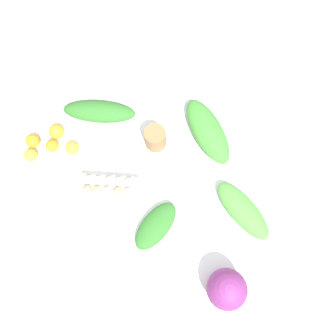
# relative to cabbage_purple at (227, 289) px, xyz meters

# --- Properties ---
(ground_plane) EXTENTS (8.00, 8.00, 0.00)m
(ground_plane) POSITION_rel_cabbage_purple_xyz_m (-0.56, 0.30, -0.81)
(ground_plane) COLOR #B2A899
(dining_table) EXTENTS (1.43, 1.04, 0.72)m
(dining_table) POSITION_rel_cabbage_purple_xyz_m (-0.56, 0.30, -0.17)
(dining_table) COLOR silver
(dining_table) RESTS_ON ground_plane
(cabbage_purple) EXTENTS (0.18, 0.18, 0.18)m
(cabbage_purple) POSITION_rel_cabbage_purple_xyz_m (0.00, 0.00, 0.00)
(cabbage_purple) COLOR #7A2D75
(cabbage_purple) RESTS_ON dining_table
(egg_carton) EXTENTS (0.30, 0.26, 0.09)m
(egg_carton) POSITION_rel_cabbage_purple_xyz_m (-0.72, 0.03, -0.05)
(egg_carton) COLOR #B7B7B2
(egg_carton) RESTS_ON dining_table
(paper_bag) EXTENTS (0.11, 0.11, 0.13)m
(paper_bag) POSITION_rel_cabbage_purple_xyz_m (-0.71, 0.37, -0.03)
(paper_bag) COLOR olive
(paper_bag) RESTS_ON dining_table
(greens_bunch_chard) EXTENTS (0.39, 0.32, 0.09)m
(greens_bunch_chard) POSITION_rel_cabbage_purple_xyz_m (-1.05, 0.31, -0.05)
(greens_bunch_chard) COLOR #2D6B28
(greens_bunch_chard) RESTS_ON dining_table
(greens_bunch_kale) EXTENTS (0.14, 0.27, 0.06)m
(greens_bunch_kale) POSITION_rel_cabbage_purple_xyz_m (-0.42, 0.03, -0.06)
(greens_bunch_kale) COLOR #2D6B28
(greens_bunch_kale) RESTS_ON dining_table
(greens_bunch_dandelion) EXTENTS (0.36, 0.21, 0.08)m
(greens_bunch_dandelion) POSITION_rel_cabbage_purple_xyz_m (-0.14, 0.35, -0.05)
(greens_bunch_dandelion) COLOR #4C933D
(greens_bunch_dandelion) RESTS_ON dining_table
(greens_bunch_beet_tops) EXTENTS (0.43, 0.32, 0.09)m
(greens_bunch_beet_tops) POSITION_rel_cabbage_purple_xyz_m (-0.52, 0.58, -0.04)
(greens_bunch_beet_tops) COLOR #3D8433
(greens_bunch_beet_tops) RESTS_ON dining_table
(orange_0) EXTENTS (0.08, 0.08, 0.08)m
(orange_0) POSITION_rel_cabbage_purple_xyz_m (-1.14, 0.08, -0.05)
(orange_0) COLOR orange
(orange_0) RESTS_ON dining_table
(orange_1) EXTENTS (0.07, 0.07, 0.07)m
(orange_1) POSITION_rel_cabbage_purple_xyz_m (-1.16, -0.10, -0.06)
(orange_1) COLOR #F9A833
(orange_1) RESTS_ON dining_table
(orange_2) EXTENTS (0.07, 0.07, 0.07)m
(orange_2) POSITION_rel_cabbage_purple_xyz_m (-1.21, -0.03, -0.05)
(orange_2) COLOR orange
(orange_2) RESTS_ON dining_table
(orange_3) EXTENTS (0.07, 0.07, 0.07)m
(orange_3) POSITION_rel_cabbage_purple_xyz_m (-1.11, 0.01, -0.06)
(orange_3) COLOR orange
(orange_3) RESTS_ON dining_table
(orange_4) EXTENTS (0.07, 0.07, 0.07)m
(orange_4) POSITION_rel_cabbage_purple_xyz_m (-1.02, 0.07, -0.05)
(orange_4) COLOR #F9A833
(orange_4) RESTS_ON dining_table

